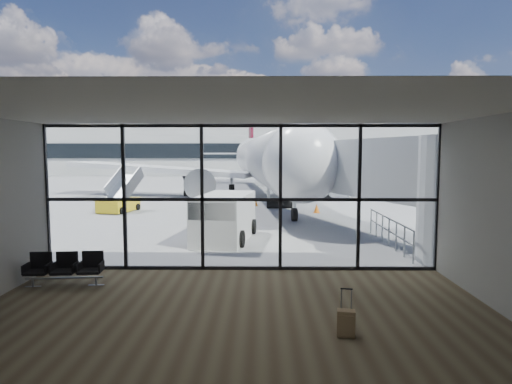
{
  "coord_description": "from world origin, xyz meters",
  "views": [
    {
      "loc": [
        0.6,
        -13.01,
        3.61
      ],
      "look_at": [
        0.42,
        3.0,
        2.16
      ],
      "focal_mm": 30.0,
      "sensor_mm": 36.0,
      "label": 1
    }
  ],
  "objects_px": {
    "airliner": "(265,159)",
    "mobile_stairs": "(119,203)",
    "suitcase": "(346,323)",
    "seating_row": "(66,267)",
    "service_van": "(224,217)",
    "belt_loader": "(195,190)"
  },
  "relations": [
    {
      "from": "airliner",
      "to": "belt_loader",
      "type": "height_order",
      "value": "airliner"
    },
    {
      "from": "suitcase",
      "to": "service_van",
      "type": "distance_m",
      "value": 10.02
    },
    {
      "from": "seating_row",
      "to": "service_van",
      "type": "xyz_separation_m",
      "value": [
        3.84,
        6.19,
        0.47
      ]
    },
    {
      "from": "seating_row",
      "to": "mobile_stairs",
      "type": "distance_m",
      "value": 15.25
    },
    {
      "from": "seating_row",
      "to": "airliner",
      "type": "height_order",
      "value": "airliner"
    },
    {
      "from": "suitcase",
      "to": "belt_loader",
      "type": "distance_m",
      "value": 28.27
    },
    {
      "from": "airliner",
      "to": "suitcase",
      "type": "bearing_deg",
      "value": -92.86
    },
    {
      "from": "belt_loader",
      "to": "mobile_stairs",
      "type": "height_order",
      "value": "mobile_stairs"
    },
    {
      "from": "service_van",
      "to": "belt_loader",
      "type": "height_order",
      "value": "service_van"
    },
    {
      "from": "airliner",
      "to": "service_van",
      "type": "relative_size",
      "value": 8.59
    },
    {
      "from": "seating_row",
      "to": "service_van",
      "type": "height_order",
      "value": "service_van"
    },
    {
      "from": "suitcase",
      "to": "airliner",
      "type": "xyz_separation_m",
      "value": [
        -1.32,
        29.46,
        2.8
      ]
    },
    {
      "from": "seating_row",
      "to": "suitcase",
      "type": "bearing_deg",
      "value": -30.4
    },
    {
      "from": "service_van",
      "to": "mobile_stairs",
      "type": "height_order",
      "value": "mobile_stairs"
    },
    {
      "from": "airliner",
      "to": "mobile_stairs",
      "type": "distance_m",
      "value": 14.78
    },
    {
      "from": "belt_loader",
      "to": "suitcase",
      "type": "bearing_deg",
      "value": -98.33
    },
    {
      "from": "suitcase",
      "to": "mobile_stairs",
      "type": "bearing_deg",
      "value": 129.98
    },
    {
      "from": "airliner",
      "to": "mobile_stairs",
      "type": "height_order",
      "value": "airliner"
    },
    {
      "from": "seating_row",
      "to": "suitcase",
      "type": "distance_m",
      "value": 7.77
    },
    {
      "from": "airliner",
      "to": "mobile_stairs",
      "type": "relative_size",
      "value": 11.57
    },
    {
      "from": "seating_row",
      "to": "mobile_stairs",
      "type": "xyz_separation_m",
      "value": [
        -3.44,
        14.86,
        0.03
      ]
    },
    {
      "from": "seating_row",
      "to": "service_van",
      "type": "distance_m",
      "value": 7.3
    }
  ]
}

